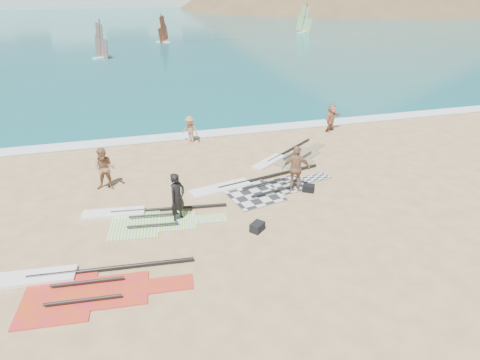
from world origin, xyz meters
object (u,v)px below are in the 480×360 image
object	(u,v)px
rig_grey	(253,187)
gear_bag_near	(257,227)
rig_orange	(287,158)
rig_red	(71,285)
gear_bag_far	(309,188)
beachgoer_back	(296,169)
beachgoer_right	(331,118)
beachgoer_mid	(190,129)
rig_green	(142,218)
person_wetsuit	(177,198)
beachgoer_left	(105,169)

from	to	relation	value
rig_grey	gear_bag_near	xyz separation A→B (m)	(-0.82, -3.19, 0.11)
rig_orange	rig_red	size ratio (longest dim) A/B	0.77
rig_red	gear_bag_near	size ratio (longest dim) A/B	12.25
rig_grey	gear_bag_far	size ratio (longest dim) A/B	13.23
beachgoer_back	beachgoer_right	distance (m)	8.15
gear_bag_near	beachgoer_mid	bearing A→B (deg)	95.35
rig_green	rig_grey	bearing A→B (deg)	22.09
beachgoer_mid	rig_grey	bearing A→B (deg)	-31.35
gear_bag_far	person_wetsuit	world-z (taller)	person_wetsuit
rig_red	rig_orange	bearing A→B (deg)	41.70
gear_bag_near	beachgoer_right	distance (m)	11.75
rig_red	gear_bag_far	size ratio (longest dim) A/B	12.57
rig_orange	beachgoer_back	bearing A→B (deg)	-141.86
beachgoer_mid	beachgoer_back	bearing A→B (deg)	-20.19
rig_green	gear_bag_near	world-z (taller)	gear_bag_near
person_wetsuit	beachgoer_mid	xyz separation A→B (m)	(1.71, 7.92, -0.20)
beachgoer_back	gear_bag_far	bearing A→B (deg)	166.01
rig_red	beachgoer_mid	distance (m)	11.95
gear_bag_near	beachgoer_left	size ratio (longest dim) A/B	0.27
rig_grey	gear_bag_near	size ratio (longest dim) A/B	12.89
rig_green	gear_bag_near	xyz separation A→B (m)	(3.93, -1.93, 0.11)
rig_orange	beachgoer_mid	xyz separation A→B (m)	(-4.27, 3.62, 0.70)
rig_grey	beachgoer_left	world-z (taller)	beachgoer_left
rig_green	rig_red	bearing A→B (deg)	-116.99
beachgoer_left	beachgoer_mid	world-z (taller)	beachgoer_left
gear_bag_near	beachgoer_right	bearing A→B (deg)	50.59
gear_bag_near	gear_bag_far	size ratio (longest dim) A/B	1.03
rig_red	beachgoer_right	bearing A→B (deg)	42.43
beachgoer_left	beachgoer_mid	bearing A→B (deg)	57.55
beachgoer_right	beachgoer_back	bearing A→B (deg)	-158.26
rig_grey	rig_red	size ratio (longest dim) A/B	1.05
rig_red	beachgoer_mid	world-z (taller)	beachgoer_mid
gear_bag_far	person_wetsuit	xyz separation A→B (m)	(-5.60, -0.83, 0.81)
rig_orange	gear_bag_far	size ratio (longest dim) A/B	9.71
rig_grey	beachgoer_back	xyz separation A→B (m)	(1.69, -0.60, 0.94)
rig_orange	beachgoer_right	xyz separation A→B (m)	(4.05, 3.29, 0.78)
beachgoer_right	rig_grey	bearing A→B (deg)	-169.38
beachgoer_right	beachgoer_mid	bearing A→B (deg)	146.84
beachgoer_back	rig_green	bearing A→B (deg)	22.42
gear_bag_far	beachgoer_back	xyz separation A→B (m)	(-0.50, 0.29, 0.85)
rig_green	beachgoer_right	xyz separation A→B (m)	(11.38, 7.14, 0.78)
rig_green	rig_red	distance (m)	3.93
rig_grey	beachgoer_right	bearing A→B (deg)	29.16
gear_bag_far	beachgoer_mid	bearing A→B (deg)	118.72
rig_orange	beachgoer_right	size ratio (longest dim) A/B	2.89
rig_green	beachgoer_left	distance (m)	3.29
rig_red	beachgoer_right	size ratio (longest dim) A/B	3.74
person_wetsuit	beachgoer_right	distance (m)	12.59
gear_bag_far	beachgoer_right	bearing A→B (deg)	56.75
rig_green	rig_orange	distance (m)	8.27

